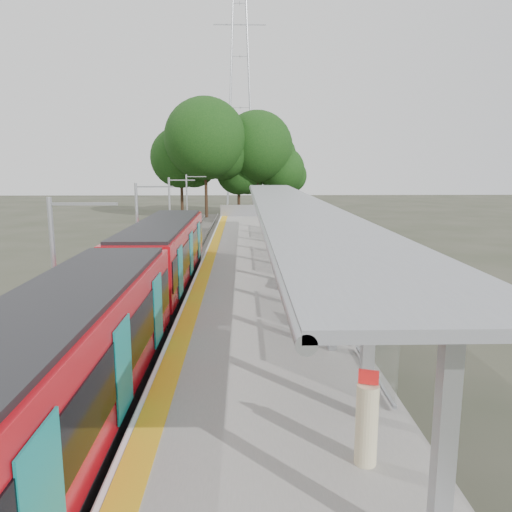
{
  "coord_description": "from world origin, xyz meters",
  "views": [
    {
      "loc": [
        -0.59,
        -7.85,
        6.32
      ],
      "look_at": [
        -0.03,
        14.21,
        2.3
      ],
      "focal_mm": 35.0,
      "sensor_mm": 36.0,
      "label": 1
    }
  ],
  "objects_px": {
    "bench_mid": "(302,278)",
    "litter_bin": "(300,266)",
    "info_pillar_far": "(282,232)",
    "bench_far": "(284,227)",
    "info_pillar_near": "(367,424)",
    "train": "(132,289)",
    "bench_near": "(320,314)"
  },
  "relations": [
    {
      "from": "info_pillar_far",
      "to": "litter_bin",
      "type": "xyz_separation_m",
      "value": [
        0.14,
        -9.84,
        -0.4
      ]
    },
    {
      "from": "bench_mid",
      "to": "litter_bin",
      "type": "xyz_separation_m",
      "value": [
        0.28,
        3.23,
        -0.17
      ]
    },
    {
      "from": "info_pillar_near",
      "to": "info_pillar_far",
      "type": "bearing_deg",
      "value": 107.68
    },
    {
      "from": "bench_near",
      "to": "bench_far",
      "type": "distance_m",
      "value": 23.5
    },
    {
      "from": "train",
      "to": "info_pillar_far",
      "type": "relative_size",
      "value": 14.97
    },
    {
      "from": "bench_far",
      "to": "info_pillar_far",
      "type": "relative_size",
      "value": 0.75
    },
    {
      "from": "bench_mid",
      "to": "litter_bin",
      "type": "relative_size",
      "value": 2.06
    },
    {
      "from": "bench_near",
      "to": "bench_mid",
      "type": "distance_m",
      "value": 5.15
    },
    {
      "from": "bench_near",
      "to": "litter_bin",
      "type": "bearing_deg",
      "value": 79.73
    },
    {
      "from": "train",
      "to": "info_pillar_far",
      "type": "height_order",
      "value": "train"
    },
    {
      "from": "bench_far",
      "to": "info_pillar_near",
      "type": "height_order",
      "value": "info_pillar_near"
    },
    {
      "from": "train",
      "to": "bench_near",
      "type": "relative_size",
      "value": 18.53
    },
    {
      "from": "litter_bin",
      "to": "bench_far",
      "type": "bearing_deg",
      "value": 88.42
    },
    {
      "from": "train",
      "to": "info_pillar_near",
      "type": "relative_size",
      "value": 15.44
    },
    {
      "from": "train",
      "to": "bench_far",
      "type": "relative_size",
      "value": 19.93
    },
    {
      "from": "info_pillar_near",
      "to": "info_pillar_far",
      "type": "distance_m",
      "value": 25.74
    },
    {
      "from": "bench_near",
      "to": "bench_far",
      "type": "relative_size",
      "value": 1.08
    },
    {
      "from": "bench_mid",
      "to": "info_pillar_near",
      "type": "bearing_deg",
      "value": -82.56
    },
    {
      "from": "bench_near",
      "to": "bench_mid",
      "type": "relative_size",
      "value": 0.91
    },
    {
      "from": "info_pillar_far",
      "to": "litter_bin",
      "type": "distance_m",
      "value": 9.85
    },
    {
      "from": "bench_mid",
      "to": "litter_bin",
      "type": "height_order",
      "value": "bench_mid"
    },
    {
      "from": "train",
      "to": "bench_mid",
      "type": "height_order",
      "value": "train"
    },
    {
      "from": "train",
      "to": "litter_bin",
      "type": "xyz_separation_m",
      "value": [
        6.7,
        7.01,
        -0.65
      ]
    },
    {
      "from": "train",
      "to": "info_pillar_far",
      "type": "distance_m",
      "value": 18.09
    },
    {
      "from": "bench_near",
      "to": "info_pillar_far",
      "type": "xyz_separation_m",
      "value": [
        0.14,
        18.22,
        0.28
      ]
    },
    {
      "from": "bench_mid",
      "to": "info_pillar_far",
      "type": "bearing_deg",
      "value": 98.35
    },
    {
      "from": "bench_far",
      "to": "info_pillar_near",
      "type": "bearing_deg",
      "value": -106.78
    },
    {
      "from": "info_pillar_near",
      "to": "litter_bin",
      "type": "height_order",
      "value": "info_pillar_near"
    },
    {
      "from": "bench_mid",
      "to": "info_pillar_far",
      "type": "relative_size",
      "value": 0.89
    },
    {
      "from": "train",
      "to": "bench_near",
      "type": "height_order",
      "value": "train"
    },
    {
      "from": "bench_near",
      "to": "bench_mid",
      "type": "bearing_deg",
      "value": 81.59
    },
    {
      "from": "bench_mid",
      "to": "bench_near",
      "type": "bearing_deg",
      "value": -81.15
    }
  ]
}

